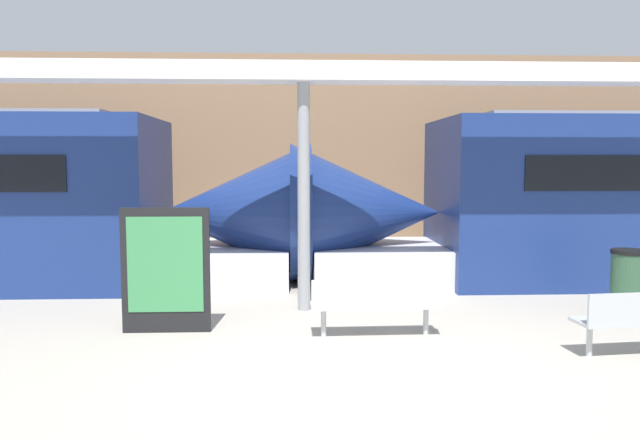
{
  "coord_description": "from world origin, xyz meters",
  "views": [
    {
      "loc": [
        -0.6,
        -6.46,
        2.26
      ],
      "look_at": [
        -0.18,
        2.97,
        1.4
      ],
      "focal_mm": 35.0,
      "sensor_mm": 36.0,
      "label": 1
    }
  ],
  "objects": [
    {
      "name": "trash_bin",
      "position": [
        4.43,
        2.55,
        0.49
      ],
      "size": [
        0.52,
        0.52,
        0.97
      ],
      "color": "#2D5138",
      "rests_on": "ground_plane"
    },
    {
      "name": "ground_plane",
      "position": [
        0.0,
        0.0,
        0.0
      ],
      "size": [
        60.0,
        60.0,
        0.0
      ],
      "primitive_type": "plane",
      "color": "#A8A093"
    },
    {
      "name": "station_wall",
      "position": [
        0.0,
        9.53,
        2.5
      ],
      "size": [
        56.0,
        0.2,
        5.0
      ],
      "primitive_type": "cube",
      "color": "#937051",
      "rests_on": "ground_plane"
    },
    {
      "name": "bench_near",
      "position": [
        0.49,
        1.45,
        0.47
      ],
      "size": [
        1.71,
        0.48,
        0.78
      ],
      "rotation": [
        0.0,
        0.0,
        0.02
      ],
      "color": "#ADB2B7",
      "rests_on": "ground_plane"
    },
    {
      "name": "support_column_near",
      "position": [
        -0.42,
        3.03,
        1.74
      ],
      "size": [
        0.19,
        0.19,
        3.47
      ],
      "primitive_type": "cylinder",
      "color": "gray",
      "rests_on": "ground_plane"
    },
    {
      "name": "canopy_beam",
      "position": [
        -0.42,
        3.03,
        3.61
      ],
      "size": [
        28.0,
        0.6,
        0.28
      ],
      "primitive_type": "cube",
      "color": "silver",
      "rests_on": "support_column_near"
    },
    {
      "name": "poster_board",
      "position": [
        -2.28,
        1.81,
        0.85
      ],
      "size": [
        1.17,
        0.07,
        1.68
      ],
      "color": "black",
      "rests_on": "ground_plane"
    }
  ]
}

